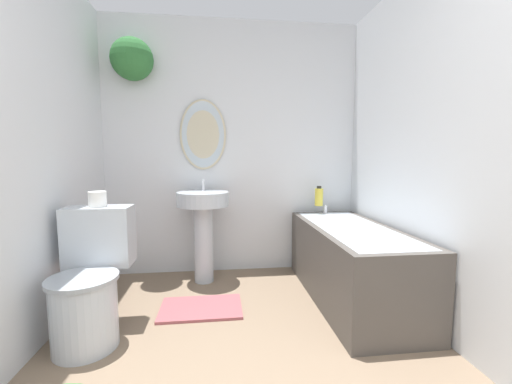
% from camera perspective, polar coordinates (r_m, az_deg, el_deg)
% --- Properties ---
extents(wall_back, '(2.52, 0.36, 2.40)m').
position_cam_1_polar(wall_back, '(3.07, -6.21, 9.56)').
color(wall_back, silver).
rests_on(wall_back, ground_plane).
extents(wall_right, '(0.06, 2.93, 2.40)m').
position_cam_1_polar(wall_right, '(2.15, 33.41, 7.59)').
color(wall_right, silver).
rests_on(wall_right, ground_plane).
extents(toilet, '(0.41, 0.58, 0.79)m').
position_cam_1_polar(toilet, '(2.23, -27.86, -14.20)').
color(toilet, silver).
rests_on(toilet, ground_plane).
extents(pedestal_sink, '(0.46, 0.46, 0.91)m').
position_cam_1_polar(pedestal_sink, '(2.84, -9.57, -4.83)').
color(pedestal_sink, silver).
rests_on(pedestal_sink, ground_plane).
extents(bathtub, '(0.60, 1.44, 0.66)m').
position_cam_1_polar(bathtub, '(2.63, 16.86, -12.00)').
color(bathtub, '#4C4742').
rests_on(bathtub, ground_plane).
extents(shampoo_bottle, '(0.08, 0.08, 0.19)m').
position_cam_1_polar(shampoo_bottle, '(3.07, 11.36, -0.83)').
color(shampoo_bottle, gold).
rests_on(shampoo_bottle, bathtub).
extents(bath_mat, '(0.59, 0.38, 0.02)m').
position_cam_1_polar(bath_mat, '(2.50, -9.95, -20.06)').
color(bath_mat, '#934C51').
rests_on(bath_mat, ground_plane).
extents(toilet_paper_roll, '(0.11, 0.11, 0.10)m').
position_cam_1_polar(toilet_paper_roll, '(2.28, -26.87, -1.16)').
color(toilet_paper_roll, white).
rests_on(toilet_paper_roll, toilet).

